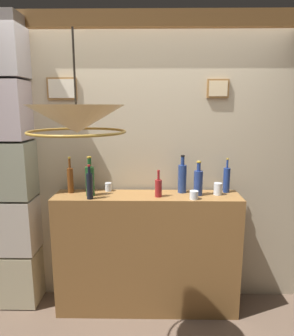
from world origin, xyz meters
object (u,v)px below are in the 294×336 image
object	(u,v)px
pendant_lamp	(77,120)
liquor_bottle_tequila	(158,187)
glass_tumbler_shot	(218,189)
glass_tumbler_rocks	(108,187)
liquor_bottle_bourbon	(226,180)
liquor_bottle_mezcal	(198,182)
liquor_bottle_rum	(89,178)
liquor_bottle_rye	(90,185)
liquor_bottle_vermouth	(90,180)
liquor_bottle_brandy	(70,179)
liquor_bottle_whiskey	(182,178)
glass_tumbler_highball	(194,195)

from	to	relation	value
pendant_lamp	liquor_bottle_tequila	bearing A→B (deg)	56.24
glass_tumbler_shot	glass_tumbler_rocks	bearing A→B (deg)	174.02
liquor_bottle_bourbon	liquor_bottle_mezcal	size ratio (longest dim) A/B	1.03
liquor_bottle_bourbon	liquor_bottle_rum	world-z (taller)	liquor_bottle_bourbon
liquor_bottle_rye	liquor_bottle_mezcal	bearing A→B (deg)	7.75
liquor_bottle_vermouth	liquor_bottle_brandy	world-z (taller)	liquor_bottle_vermouth
liquor_bottle_vermouth	glass_tumbler_rocks	size ratio (longest dim) A/B	4.45
liquor_bottle_whiskey	liquor_bottle_bourbon	world-z (taller)	liquor_bottle_whiskey
glass_tumbler_shot	liquor_bottle_rum	bearing A→B (deg)	174.96
liquor_bottle_rum	liquor_bottle_mezcal	world-z (taller)	same
glass_tumbler_highball	liquor_bottle_bourbon	bearing A→B (deg)	34.50
liquor_bottle_mezcal	glass_tumbler_highball	xyz separation A→B (m)	(-0.05, -0.12, -0.08)
liquor_bottle_bourbon	glass_tumbler_rocks	bearing A→B (deg)	178.93
liquor_bottle_rum	pendant_lamp	xyz separation A→B (m)	(0.13, -0.91, 0.56)
liquor_bottle_tequila	liquor_bottle_mezcal	distance (m)	0.35
glass_tumbler_highball	pendant_lamp	size ratio (longest dim) A/B	0.12
liquor_bottle_bourbon	liquor_bottle_rye	distance (m)	1.20
liquor_bottle_tequila	liquor_bottle_whiskey	world-z (taller)	liquor_bottle_whiskey
liquor_bottle_vermouth	liquor_bottle_brandy	distance (m)	0.21
liquor_bottle_mezcal	glass_tumbler_highball	bearing A→B (deg)	-112.97
liquor_bottle_whiskey	liquor_bottle_mezcal	world-z (taller)	liquor_bottle_whiskey
glass_tumbler_highball	liquor_bottle_brandy	bearing A→B (deg)	170.41
liquor_bottle_mezcal	liquor_bottle_tequila	bearing A→B (deg)	-171.25
liquor_bottle_bourbon	pendant_lamp	bearing A→B (deg)	-141.17
liquor_bottle_mezcal	pendant_lamp	size ratio (longest dim) A/B	0.52
liquor_bottle_mezcal	liquor_bottle_bourbon	bearing A→B (deg)	20.20
liquor_bottle_tequila	glass_tumbler_shot	size ratio (longest dim) A/B	2.23
liquor_bottle_vermouth	pendant_lamp	bearing A→B (deg)	-82.99
liquor_bottle_bourbon	liquor_bottle_rye	xyz separation A→B (m)	(-1.18, -0.22, 0.00)
liquor_bottle_brandy	glass_tumbler_shot	world-z (taller)	liquor_bottle_brandy
liquor_bottle_tequila	glass_tumbler_highball	world-z (taller)	liquor_bottle_tequila
liquor_bottle_whiskey	liquor_bottle_bourbon	xyz separation A→B (m)	(0.40, 0.01, -0.02)
liquor_bottle_tequila	liquor_bottle_rum	distance (m)	0.65
glass_tumbler_shot	pendant_lamp	distance (m)	1.44
glass_tumbler_highball	liquor_bottle_rye	bearing A→B (deg)	-179.70
liquor_bottle_tequila	glass_tumbler_rocks	bearing A→B (deg)	159.29
glass_tumbler_highball	glass_tumbler_shot	xyz separation A→B (m)	(0.23, 0.14, 0.02)
liquor_bottle_tequila	liquor_bottle_bourbon	size ratio (longest dim) A/B	0.75
liquor_bottle_bourbon	liquor_bottle_vermouth	bearing A→B (deg)	-174.14
liquor_bottle_vermouth	glass_tumbler_rocks	distance (m)	0.22
liquor_bottle_whiskey	pendant_lamp	bearing A→B (deg)	-128.97
glass_tumbler_shot	pendant_lamp	bearing A→B (deg)	-141.48
liquor_bottle_bourbon	glass_tumbler_highball	size ratio (longest dim) A/B	4.30
liquor_bottle_rye	pendant_lamp	size ratio (longest dim) A/B	0.50
liquor_bottle_vermouth	glass_tumbler_highball	bearing A→B (deg)	-6.18
glass_tumbler_highball	pendant_lamp	distance (m)	1.22
liquor_bottle_rye	liquor_bottle_brandy	size ratio (longest dim) A/B	0.90
liquor_bottle_bourbon	glass_tumbler_highball	xyz separation A→B (m)	(-0.32, -0.22, -0.08)
liquor_bottle_bourbon	glass_tumbler_shot	distance (m)	0.14
liquor_bottle_whiskey	liquor_bottle_vermouth	size ratio (longest dim) A/B	0.99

